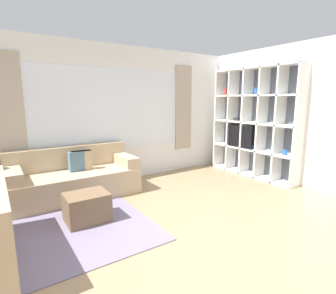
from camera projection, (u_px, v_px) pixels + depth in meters
name	position (u px, v px, depth m)	size (l,w,h in m)	color
ground_plane	(206.00, 240.00, 3.12)	(16.00, 16.00, 0.00)	#9E7F5B
wall_back	(112.00, 115.00, 5.18)	(6.91, 0.11, 2.70)	white
wall_right	(265.00, 114.00, 5.60)	(0.07, 3.99, 2.70)	white
area_rug	(55.00, 226.00, 3.46)	(2.28, 2.34, 0.01)	slate
shelving_unit	(254.00, 123.00, 5.64)	(0.36, 2.07, 2.31)	#515660
couch_main	(75.00, 178.00, 4.49)	(2.06, 0.87, 0.83)	tan
ottoman	(87.00, 208.00, 3.57)	(0.56, 0.45, 0.40)	brown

